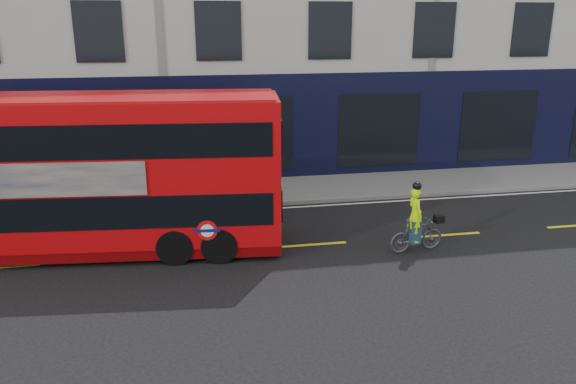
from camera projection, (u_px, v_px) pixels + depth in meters
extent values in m
plane|color=black|center=(164.00, 281.00, 13.28)|extent=(120.00, 120.00, 0.00)
cube|color=gray|center=(169.00, 196.00, 19.37)|extent=(60.00, 3.00, 0.12)
cube|color=slate|center=(168.00, 210.00, 17.96)|extent=(60.00, 0.12, 0.13)
cube|color=black|center=(166.00, 132.00, 20.18)|extent=(50.00, 0.08, 4.00)
cube|color=silver|center=(168.00, 215.00, 17.69)|extent=(58.00, 0.10, 0.01)
cube|color=red|center=(80.00, 170.00, 14.33)|extent=(10.33, 3.28, 3.64)
cube|color=#630305|center=(88.00, 241.00, 14.92)|extent=(10.32, 3.23, 0.28)
cube|color=black|center=(84.00, 200.00, 14.57)|extent=(9.93, 3.28, 0.83)
cube|color=black|center=(76.00, 133.00, 14.05)|extent=(9.93, 3.28, 0.83)
cube|color=#A40B0E|center=(72.00, 97.00, 13.78)|extent=(10.11, 3.17, 0.07)
cube|color=black|center=(279.00, 195.00, 14.99)|extent=(0.24, 2.07, 0.83)
cube|color=black|center=(279.00, 130.00, 14.46)|extent=(0.24, 2.07, 0.83)
cube|color=tan|center=(26.00, 181.00, 13.11)|extent=(5.51, 0.58, 0.83)
cylinder|color=red|center=(207.00, 231.00, 13.86)|extent=(0.52, 0.07, 0.52)
cylinder|color=white|center=(207.00, 231.00, 13.86)|extent=(0.33, 0.05, 0.33)
cube|color=#0C1459|center=(207.00, 231.00, 13.85)|extent=(0.64, 0.08, 0.08)
cylinder|color=black|center=(221.00, 230.00, 15.15)|extent=(1.15, 2.44, 0.92)
cylinder|color=black|center=(179.00, 232.00, 15.06)|extent=(1.15, 2.44, 0.92)
imported|color=#474A4C|center=(417.00, 235.00, 14.82)|extent=(1.57, 0.61, 0.92)
imported|color=#A6E701|center=(415.00, 215.00, 14.63)|extent=(0.41, 0.56, 1.44)
cube|color=black|center=(439.00, 219.00, 14.89)|extent=(0.27, 0.23, 0.20)
cube|color=navy|center=(414.00, 231.00, 14.76)|extent=(0.31, 0.37, 0.63)
sphere|color=black|center=(417.00, 186.00, 14.39)|extent=(0.23, 0.23, 0.23)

